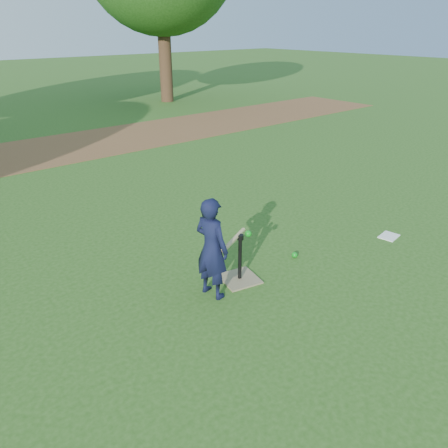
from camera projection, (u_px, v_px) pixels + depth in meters
ground at (256, 267)px, 5.66m from camera, size 80.00×80.00×0.00m
dirt_strip at (48, 150)px, 10.88m from camera, size 24.00×3.00×0.01m
child at (212, 248)px, 4.86m from camera, size 0.36×0.48×1.20m
wiffle_ball_ground at (295, 255)px, 5.88m from camera, size 0.08×0.08×0.08m
clipboard at (389, 236)px, 6.48m from camera, size 0.33×0.27×0.01m
batting_tee at (240, 272)px, 5.35m from camera, size 0.51×0.51×0.61m
swing_action at (235, 239)px, 5.07m from camera, size 0.62×0.31×0.08m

